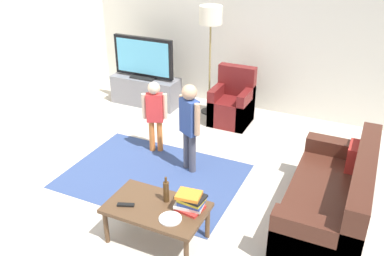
% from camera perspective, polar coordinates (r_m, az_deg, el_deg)
% --- Properties ---
extents(ground, '(7.80, 7.80, 0.00)m').
position_cam_1_polar(ground, '(5.04, -2.93, -9.43)').
color(ground, beige).
extents(wall_back, '(6.00, 0.12, 2.70)m').
position_cam_1_polar(wall_back, '(7.04, 8.54, 13.18)').
color(wall_back, silver).
rests_on(wall_back, ground).
extents(area_rug, '(2.20, 1.60, 0.01)m').
position_cam_1_polar(area_rug, '(5.42, -5.33, -6.54)').
color(area_rug, '#33477A').
rests_on(area_rug, ground).
extents(tv_stand, '(1.20, 0.44, 0.50)m').
position_cam_1_polar(tv_stand, '(7.43, -6.33, 5.07)').
color(tv_stand, slate).
rests_on(tv_stand, ground).
extents(tv, '(1.10, 0.28, 0.71)m').
position_cam_1_polar(tv, '(7.21, -6.66, 9.48)').
color(tv, black).
rests_on(tv, tv_stand).
extents(couch, '(0.80, 1.80, 0.86)m').
position_cam_1_polar(couch, '(4.73, 19.02, -9.46)').
color(couch, '#472319').
rests_on(couch, ground).
extents(armchair, '(0.60, 0.60, 0.90)m').
position_cam_1_polar(armchair, '(6.72, 5.58, 3.20)').
color(armchair, maroon).
rests_on(armchair, ground).
extents(floor_lamp, '(0.36, 0.36, 1.78)m').
position_cam_1_polar(floor_lamp, '(6.67, 2.57, 14.40)').
color(floor_lamp, '#262626').
rests_on(floor_lamp, ground).
extents(child_near_tv, '(0.32, 0.20, 1.04)m').
position_cam_1_polar(child_near_tv, '(5.71, -5.12, 2.38)').
color(child_near_tv, orange).
rests_on(child_near_tv, ground).
extents(child_center, '(0.36, 0.25, 1.19)m').
position_cam_1_polar(child_center, '(5.20, -0.35, 1.05)').
color(child_center, '#4C4C59').
rests_on(child_center, ground).
extents(coffee_table, '(1.00, 0.60, 0.42)m').
position_cam_1_polar(coffee_table, '(4.24, -4.88, -11.15)').
color(coffee_table, '#513823').
rests_on(coffee_table, ground).
extents(book_stack, '(0.31, 0.25, 0.19)m').
position_cam_1_polar(book_stack, '(4.11, -0.24, -9.99)').
color(book_stack, red).
rests_on(book_stack, coffee_table).
extents(bottle, '(0.06, 0.06, 0.28)m').
position_cam_1_polar(bottle, '(4.21, -3.56, -8.65)').
color(bottle, '#4C3319').
rests_on(bottle, coffee_table).
extents(tv_remote, '(0.18, 0.11, 0.02)m').
position_cam_1_polar(tv_remote, '(4.25, -9.06, -10.34)').
color(tv_remote, black).
rests_on(tv_remote, coffee_table).
extents(plate, '(0.22, 0.22, 0.02)m').
position_cam_1_polar(plate, '(4.04, -2.99, -12.30)').
color(plate, white).
rests_on(plate, coffee_table).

